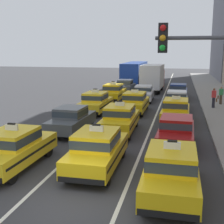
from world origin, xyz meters
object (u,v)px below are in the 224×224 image
object	(u,v)px
pedestrian_near_crosswalk	(214,98)
sedan_center_fourth	(144,93)
sedan_left_fifth	(125,86)
bus_left_sixth	(135,72)
sedan_left_second	(71,119)
taxi_left_nearest	(14,147)
taxi_right_nearest	(171,170)
taxi_center_sixth	(156,79)
taxi_center_third	(135,102)
taxi_left_fourth	(113,92)
taxi_left_third	(96,102)
taxi_center_second	(120,118)
sedan_right_fifth	(178,91)
sedan_right_fourth	(177,99)
pedestrian_by_storefront	(221,95)
taxi_right_third	(176,110)
box_truck_center_fifth	(153,77)
taxi_center_nearest	(97,149)
sedan_right_second	(176,130)

from	to	relation	value
pedestrian_near_crosswalk	sedan_center_fourth	bearing A→B (deg)	155.30
sedan_left_fifth	bus_left_sixth	distance (m)	9.46
pedestrian_near_crosswalk	sedan_left_second	bearing A→B (deg)	-133.36
taxi_left_nearest	taxi_right_nearest	xyz separation A→B (m)	(6.54, -1.02, 0.00)
taxi_left_nearest	taxi_center_sixth	distance (m)	33.03
taxi_center_sixth	pedestrian_near_crosswalk	distance (m)	18.42
sedan_left_fifth	taxi_center_third	world-z (taller)	taxi_center_third
taxi_left_fourth	sedan_left_fifth	bearing A→B (deg)	88.93
taxi_left_third	taxi_center_second	world-z (taller)	same
taxi_left_nearest	sedan_right_fifth	xyz separation A→B (m)	(6.50, 20.58, -0.03)
sedan_left_second	pedestrian_near_crosswalk	world-z (taller)	pedestrian_near_crosswalk
sedan_right_fourth	taxi_center_third	bearing A→B (deg)	-145.61
taxi_left_third	pedestrian_by_storefront	bearing A→B (deg)	28.84
bus_left_sixth	taxi_center_sixth	world-z (taller)	bus_left_sixth
sedan_right_fifth	taxi_right_third	bearing A→B (deg)	-90.14
sedan_left_fifth	taxi_right_third	xyz separation A→B (m)	(6.11, -14.26, 0.03)
taxi_left_fourth	taxi_center_third	world-z (taller)	same
taxi_center_second	taxi_center_third	size ratio (longest dim) A/B	1.00
taxi_left_third	box_truck_center_fifth	world-z (taller)	box_truck_center_fifth
taxi_left_nearest	sedan_left_second	world-z (taller)	taxi_left_nearest
taxi_left_fourth	sedan_right_fourth	world-z (taller)	taxi_left_fourth
sedan_center_fourth	taxi_right_nearest	xyz separation A→B (m)	(3.33, -19.45, 0.03)
sedan_right_fifth	pedestrian_by_storefront	xyz separation A→B (m)	(3.81, -3.03, 0.10)
taxi_center_third	sedan_right_fifth	size ratio (longest dim) A/B	1.05
sedan_left_fifth	box_truck_center_fifth	distance (m)	3.71
taxi_center_second	taxi_center_sixth	size ratio (longest dim) A/B	0.99
sedan_center_fourth	taxi_center_sixth	size ratio (longest dim) A/B	0.94
taxi_left_fourth	taxi_center_sixth	xyz separation A→B (m)	(3.02, 14.76, 0.00)
sedan_center_fourth	sedan_right_fourth	distance (m)	4.79
sedan_right_fourth	sedan_right_fifth	distance (m)	5.68
box_truck_center_fifth	sedan_right_fourth	size ratio (longest dim) A/B	1.63
taxi_center_nearest	pedestrian_near_crosswalk	distance (m)	16.12
taxi_center_third	sedan_right_fourth	distance (m)	3.93
sedan_center_fourth	taxi_right_third	world-z (taller)	taxi_right_third
bus_left_sixth	taxi_center_nearest	world-z (taller)	bus_left_sixth
pedestrian_by_storefront	taxi_right_nearest	bearing A→B (deg)	-101.45
taxi_center_nearest	sedan_center_fourth	bearing A→B (deg)	90.79
taxi_center_second	sedan_right_second	size ratio (longest dim) A/B	1.05
sedan_left_second	taxi_left_third	size ratio (longest dim) A/B	0.95
taxi_center_sixth	taxi_right_nearest	distance (m)	34.05
sedan_right_fourth	pedestrian_near_crosswalk	size ratio (longest dim) A/B	2.58
taxi_left_fourth	pedestrian_near_crosswalk	xyz separation A→B (m)	(9.26, -2.57, 0.11)
sedan_right_second	box_truck_center_fifth	bearing A→B (deg)	98.41
taxi_right_nearest	sedan_right_fourth	distance (m)	15.91
taxi_right_third	pedestrian_near_crosswalk	world-z (taller)	taxi_right_third
taxi_center_second	sedan_right_second	bearing A→B (deg)	-31.53
taxi_center_nearest	taxi_right_nearest	distance (m)	3.48
taxi_left_fourth	taxi_center_second	size ratio (longest dim) A/B	0.99
taxi_center_nearest	taxi_center_third	bearing A→B (deg)	91.20
sedan_center_fourth	sedan_right_fifth	size ratio (longest dim) A/B	1.00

